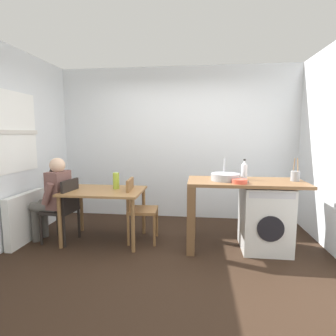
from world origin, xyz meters
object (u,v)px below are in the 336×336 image
at_px(washing_machine, 265,218).
at_px(seated_person, 54,195).
at_px(bottle_tall_green, 244,170).
at_px(vase, 116,181).
at_px(chair_person_seat, 64,207).
at_px(dining_table, 104,197).
at_px(mixing_bowl, 240,181).
at_px(utensil_crock, 295,176).
at_px(chair_opposite, 138,206).

bearing_deg(washing_machine, seated_person, -178.86).
xyz_separation_m(bottle_tall_green, vase, (-1.78, 0.05, -0.19)).
bearing_deg(vase, bottle_tall_green, -1.57).
distance_m(chair_person_seat, seated_person, 0.23).
relative_size(dining_table, mixing_bowl, 5.81).
height_order(mixing_bowl, utensil_crock, utensil_crock).
relative_size(chair_person_seat, mixing_bowl, 4.75).
bearing_deg(bottle_tall_green, chair_person_seat, -176.32).
bearing_deg(bottle_tall_green, washing_machine, -17.02).
distance_m(bottle_tall_green, utensil_crock, 0.64).
bearing_deg(bottle_tall_green, utensil_crock, -2.78).
bearing_deg(utensil_crock, seated_person, -178.07).
distance_m(chair_opposite, utensil_crock, 2.15).
bearing_deg(vase, chair_person_seat, -163.34).
xyz_separation_m(chair_person_seat, chair_opposite, (1.02, 0.15, 0.00)).
bearing_deg(washing_machine, bottle_tall_green, 162.98).
bearing_deg(dining_table, utensil_crock, 0.44).
bearing_deg(washing_machine, chair_opposite, 177.43).
xyz_separation_m(seated_person, washing_machine, (2.91, 0.06, -0.24)).
relative_size(chair_person_seat, bottle_tall_green, 3.24).
height_order(dining_table, chair_person_seat, chair_person_seat).
distance_m(chair_opposite, washing_machine, 1.73).
relative_size(dining_table, vase, 4.70).
relative_size(chair_person_seat, chair_opposite, 1.00).
distance_m(chair_person_seat, chair_opposite, 1.03).
bearing_deg(chair_opposite, mixing_bowl, 74.85).
distance_m(mixing_bowl, utensil_crock, 0.78).
height_order(dining_table, vase, vase).
distance_m(chair_person_seat, vase, 0.81).
distance_m(seated_person, mixing_bowl, 2.56).
bearing_deg(utensil_crock, bottle_tall_green, 177.22).
relative_size(dining_table, washing_machine, 1.28).
xyz_separation_m(seated_person, vase, (0.86, 0.19, 0.19)).
xyz_separation_m(washing_machine, utensil_crock, (0.37, 0.05, 0.56)).
xyz_separation_m(seated_person, mixing_bowl, (2.54, -0.14, 0.28)).
bearing_deg(chair_person_seat, mixing_bowl, -86.48).
height_order(chair_opposite, vase, vase).
bearing_deg(utensil_crock, chair_opposite, 179.31).
relative_size(utensil_crock, vase, 1.28).
relative_size(bottle_tall_green, vase, 1.19).
xyz_separation_m(dining_table, seated_person, (-0.71, -0.09, 0.03)).
bearing_deg(washing_machine, mixing_bowl, -151.90).
relative_size(chair_opposite, vase, 3.85).
bearing_deg(bottle_tall_green, vase, 178.43).
xyz_separation_m(dining_table, mixing_bowl, (1.83, -0.23, 0.31)).
bearing_deg(chair_person_seat, dining_table, -72.33).
bearing_deg(utensil_crock, washing_machine, -171.90).
distance_m(seated_person, utensil_crock, 3.30).
bearing_deg(chair_opposite, chair_person_seat, -85.16).
distance_m(chair_opposite, bottle_tall_green, 1.55).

